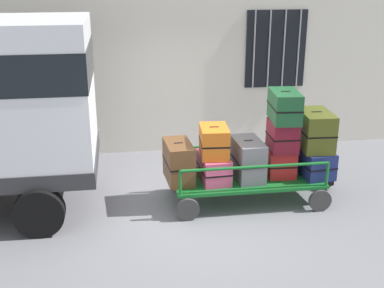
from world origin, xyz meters
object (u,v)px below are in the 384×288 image
(suitcase_center_bottom, at_px, (248,159))
(suitcase_midright_middle, at_px, (283,136))
(suitcase_midright_bottom, at_px, (280,162))
(suitcase_right_bottom, at_px, (314,162))
(suitcase_midright_top, at_px, (285,106))
(luggage_cart, at_px, (247,181))
(suitcase_left_bottom, at_px, (179,162))
(suitcase_right_middle, at_px, (315,130))
(suitcase_midleft_bottom, at_px, (214,168))
(backpack, at_px, (328,176))
(suitcase_midleft_middle, at_px, (214,141))

(suitcase_center_bottom, height_order, suitcase_midright_middle, suitcase_midright_middle)
(suitcase_midright_bottom, distance_m, suitcase_right_bottom, 0.54)
(suitcase_center_bottom, bearing_deg, suitcase_midright_top, -1.48)
(suitcase_midright_top, relative_size, suitcase_right_bottom, 0.96)
(luggage_cart, relative_size, suitcase_right_bottom, 3.12)
(suitcase_left_bottom, bearing_deg, suitcase_right_middle, -0.26)
(suitcase_right_bottom, bearing_deg, suitcase_midleft_bottom, 179.46)
(backpack, bearing_deg, suitcase_midright_middle, -164.52)
(suitcase_midleft_bottom, bearing_deg, suitcase_right_bottom, -0.54)
(suitcase_left_bottom, relative_size, suitcase_midright_middle, 1.47)
(suitcase_left_bottom, relative_size, suitcase_right_middle, 0.96)
(luggage_cart, distance_m, suitcase_midleft_bottom, 0.60)
(suitcase_midleft_middle, height_order, suitcase_midright_top, suitcase_midright_top)
(luggage_cart, xyz_separation_m, suitcase_midright_middle, (0.54, -0.02, 0.73))
(suitcase_midright_middle, distance_m, suitcase_midright_top, 0.47)
(suitcase_midleft_middle, bearing_deg, suitcase_right_bottom, -0.29)
(suitcase_midright_top, distance_m, backpack, 1.64)
(suitcase_midleft_middle, distance_m, backpack, 2.17)
(suitcase_left_bottom, distance_m, suitcase_right_bottom, 2.16)
(luggage_cart, bearing_deg, suitcase_midleft_bottom, -178.96)
(backpack, bearing_deg, suitcase_center_bottom, -170.28)
(suitcase_midright_bottom, bearing_deg, suitcase_right_bottom, -4.00)
(luggage_cart, bearing_deg, suitcase_right_middle, 1.54)
(suitcase_midleft_bottom, height_order, backpack, suitcase_midleft_bottom)
(luggage_cart, bearing_deg, suitcase_right_bottom, -1.34)
(suitcase_midright_middle, xyz_separation_m, suitcase_right_bottom, (0.54, -0.01, -0.46))
(suitcase_left_bottom, distance_m, suitcase_midright_bottom, 1.62)
(suitcase_midleft_bottom, height_order, suitcase_midright_top, suitcase_midright_top)
(suitcase_midleft_bottom, xyz_separation_m, suitcase_midright_middle, (1.08, -0.01, 0.47))
(suitcase_midright_bottom, bearing_deg, suitcase_midright_middle, -90.00)
(luggage_cart, height_order, suitcase_center_bottom, suitcase_center_bottom)
(suitcase_center_bottom, height_order, backpack, suitcase_center_bottom)
(suitcase_midright_middle, height_order, suitcase_midright_top, suitcase_midright_top)
(luggage_cart, height_order, suitcase_midright_top, suitcase_midright_top)
(suitcase_midleft_bottom, xyz_separation_m, suitcase_midleft_middle, (0.00, -0.01, 0.43))
(suitcase_left_bottom, relative_size, suitcase_midright_bottom, 1.49)
(suitcase_midleft_middle, height_order, suitcase_center_bottom, suitcase_midleft_middle)
(suitcase_midleft_bottom, height_order, suitcase_midright_bottom, suitcase_midright_bottom)
(suitcase_midright_middle, relative_size, suitcase_right_bottom, 0.67)
(suitcase_center_bottom, height_order, suitcase_right_middle, suitcase_right_middle)
(luggage_cart, distance_m, suitcase_midright_bottom, 0.61)
(suitcase_right_bottom, distance_m, backpack, 0.61)
(suitcase_left_bottom, height_order, backpack, suitcase_left_bottom)
(suitcase_midright_top, bearing_deg, suitcase_center_bottom, 178.52)
(suitcase_midright_bottom, bearing_deg, suitcase_right_middle, 1.74)
(suitcase_left_bottom, distance_m, suitcase_midright_top, 1.82)
(luggage_cart, bearing_deg, suitcase_left_bottom, 177.95)
(suitcase_midleft_middle, height_order, suitcase_right_middle, suitcase_right_middle)
(suitcase_midleft_middle, xyz_separation_m, suitcase_center_bottom, (0.54, 0.00, -0.32))
(backpack, bearing_deg, suitcase_right_middle, -151.67)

